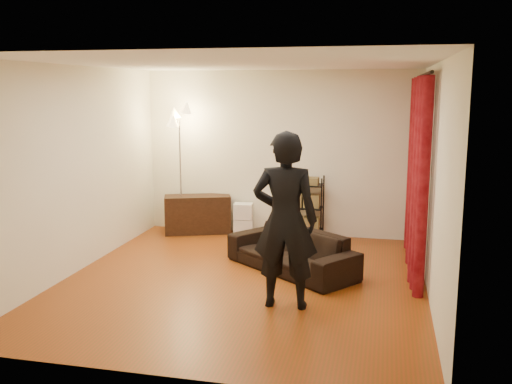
% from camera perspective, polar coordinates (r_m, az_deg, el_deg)
% --- Properties ---
extents(floor, '(5.00, 5.00, 0.00)m').
position_cam_1_polar(floor, '(7.30, -1.31, -8.90)').
color(floor, maroon).
rests_on(floor, ground).
extents(ceiling, '(5.00, 5.00, 0.00)m').
position_cam_1_polar(ceiling, '(6.90, -1.40, 12.77)').
color(ceiling, white).
rests_on(ceiling, ground).
extents(wall_back, '(5.00, 0.00, 5.00)m').
position_cam_1_polar(wall_back, '(9.40, 2.40, 3.87)').
color(wall_back, '#F1EBCE').
rests_on(wall_back, ground).
extents(wall_front, '(5.00, 0.00, 5.00)m').
position_cam_1_polar(wall_front, '(4.64, -8.97, -2.96)').
color(wall_front, '#F1EBCE').
rests_on(wall_front, ground).
extents(wall_left, '(0.00, 5.00, 5.00)m').
position_cam_1_polar(wall_left, '(7.83, -17.53, 2.10)').
color(wall_left, '#F1EBCE').
rests_on(wall_left, ground).
extents(wall_right, '(0.00, 5.00, 5.00)m').
position_cam_1_polar(wall_right, '(6.79, 17.39, 0.91)').
color(wall_right, '#F1EBCE').
rests_on(wall_right, ground).
extents(curtain_rod, '(0.04, 2.65, 0.04)m').
position_cam_1_polar(curtain_rod, '(7.82, 16.52, 11.19)').
color(curtain_rod, black).
rests_on(curtain_rod, wall_right).
extents(curtain, '(0.22, 2.65, 2.55)m').
position_cam_1_polar(curtain, '(7.90, 15.89, 1.71)').
color(curtain, maroon).
rests_on(curtain, ground).
extents(sofa, '(1.94, 1.73, 0.55)m').
position_cam_1_polar(sofa, '(7.65, 3.56, -5.87)').
color(sofa, black).
rests_on(sofa, ground).
extents(person, '(0.74, 0.51, 1.97)m').
position_cam_1_polar(person, '(6.24, 2.93, -2.86)').
color(person, black).
rests_on(person, ground).
extents(media_cabinet, '(1.17, 0.76, 0.64)m').
position_cam_1_polar(media_cabinet, '(9.64, -5.85, -2.23)').
color(media_cabinet, '#321D10').
rests_on(media_cabinet, ground).
extents(storage_boxes, '(0.35, 0.30, 0.53)m').
position_cam_1_polar(storage_boxes, '(9.52, -1.29, -2.68)').
color(storage_boxes, silver).
rests_on(storage_boxes, ground).
extents(wire_shelf, '(0.48, 0.34, 1.02)m').
position_cam_1_polar(wire_shelf, '(9.23, 5.21, -1.56)').
color(wire_shelf, black).
rests_on(wire_shelf, ground).
extents(floor_lamp, '(0.50, 0.50, 2.12)m').
position_cam_1_polar(floor_lamp, '(9.47, -7.57, 2.05)').
color(floor_lamp, silver).
rests_on(floor_lamp, ground).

